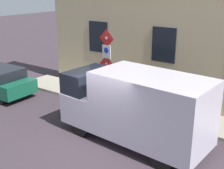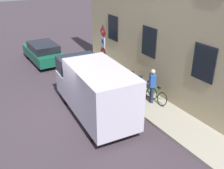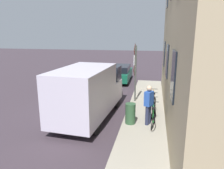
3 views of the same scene
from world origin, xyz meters
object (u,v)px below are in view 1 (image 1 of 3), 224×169
at_px(bicycle_green, 185,104).
at_px(bicycle_black, 152,97).
at_px(sign_post_stacked, 107,59).
at_px(bicycle_blue, 168,100).
at_px(delivery_van, 136,106).
at_px(bicycle_orange, 137,93).
at_px(pedestrian, 184,93).
at_px(litter_bin, 177,110).

height_order(bicycle_green, bicycle_black, same).
bearing_deg(sign_post_stacked, bicycle_black, -55.76).
xyz_separation_m(bicycle_blue, bicycle_black, (-0.00, 0.75, 0.00)).
relative_size(delivery_van, bicycle_orange, 3.18).
xyz_separation_m(bicycle_black, pedestrian, (-0.21, -1.50, 0.56)).
bearing_deg(delivery_van, bicycle_black, -68.34).
height_order(sign_post_stacked, bicycle_orange, sign_post_stacked).
bearing_deg(pedestrian, litter_bin, 31.50).
distance_m(sign_post_stacked, bicycle_orange, 2.23).
bearing_deg(sign_post_stacked, pedestrian, -73.91).
xyz_separation_m(pedestrian, litter_bin, (-0.76, -0.07, -0.48)).
height_order(delivery_van, bicycle_green, delivery_van).
bearing_deg(bicycle_blue, sign_post_stacked, 20.07).
bearing_deg(bicycle_black, bicycle_orange, -6.94).
height_order(sign_post_stacked, pedestrian, sign_post_stacked).
height_order(bicycle_blue, bicycle_orange, same).
height_order(delivery_van, bicycle_orange, delivery_van).
bearing_deg(delivery_van, bicycle_green, -96.09).
relative_size(bicycle_blue, pedestrian, 1.00).
xyz_separation_m(bicycle_green, bicycle_blue, (-0.00, 0.75, 0.00)).
xyz_separation_m(delivery_van, bicycle_orange, (3.03, 1.71, -0.82)).
bearing_deg(bicycle_green, bicycle_orange, -0.97).
height_order(sign_post_stacked, bicycle_blue, sign_post_stacked).
distance_m(bicycle_blue, litter_bin, 1.27).
distance_m(bicycle_blue, bicycle_black, 0.75).
relative_size(sign_post_stacked, bicycle_green, 1.87).
xyz_separation_m(delivery_van, bicycle_green, (3.03, -0.54, -0.82)).
distance_m(bicycle_blue, bicycle_orange, 1.50).
height_order(bicycle_orange, litter_bin, litter_bin).
bearing_deg(bicycle_green, sign_post_stacked, 18.60).
bearing_deg(bicycle_black, sign_post_stacked, 27.33).
xyz_separation_m(bicycle_orange, litter_bin, (-0.97, -2.32, 0.08)).
bearing_deg(bicycle_green, bicycle_black, -0.95).
xyz_separation_m(delivery_van, litter_bin, (2.06, -0.62, -0.74)).
xyz_separation_m(sign_post_stacked, delivery_van, (-1.91, -2.60, -0.89)).
relative_size(delivery_van, bicycle_black, 3.18).
bearing_deg(bicycle_green, bicycle_blue, -0.94).
xyz_separation_m(sign_post_stacked, bicycle_green, (1.12, -3.14, -1.71)).
relative_size(bicycle_blue, bicycle_black, 1.00).
relative_size(bicycle_green, pedestrian, 1.00).
height_order(bicycle_blue, bicycle_black, same).
bearing_deg(bicycle_green, pedestrian, 89.83).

